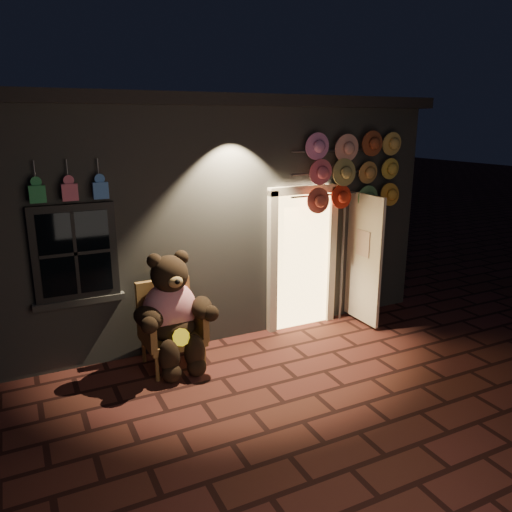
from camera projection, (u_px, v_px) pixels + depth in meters
ground at (267, 386)px, 6.05m from camera, size 60.00×60.00×0.00m
shop_building at (166, 199)px, 9.05m from camera, size 7.30×5.95×3.51m
wicker_armchair at (170, 324)px, 6.49m from camera, size 0.79×0.71×1.10m
teddy_bear at (173, 312)px, 6.31m from camera, size 1.12×0.88×1.54m
hat_rack at (355, 174)px, 7.45m from camera, size 1.89×0.22×2.93m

